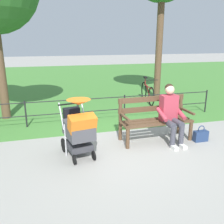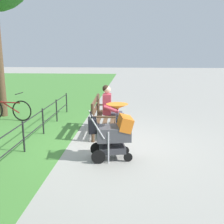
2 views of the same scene
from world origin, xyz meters
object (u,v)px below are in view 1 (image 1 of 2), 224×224
stroller (78,127)px  bicycle (147,92)px  handbag (201,136)px  person_on_bench (171,112)px  park_bench (154,117)px

stroller → bicycle: (-2.93, -3.60, -0.23)m
stroller → handbag: 2.75m
person_on_bench → stroller: person_on_bench is taller
park_bench → bicycle: park_bench is taller
stroller → bicycle: size_ratio=0.70×
person_on_bench → handbag: size_ratio=3.45×
park_bench → stroller: bearing=13.7°
stroller → handbag: stroller is taller
stroller → handbag: bearing=-179.4°
bicycle → park_bench: bearing=69.7°
park_bench → stroller: 1.81m
stroller → person_on_bench: bearing=-174.2°
person_on_bench → bicycle: 3.53m
park_bench → bicycle: bearing=-110.3°
person_on_bench → park_bench: bearing=-39.2°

